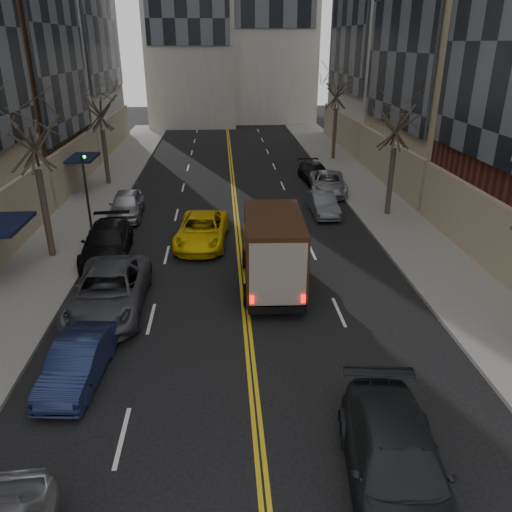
{
  "coord_description": "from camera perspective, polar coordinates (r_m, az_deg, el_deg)",
  "views": [
    {
      "loc": [
        -0.74,
        -2.15,
        9.35
      ],
      "look_at": [
        0.4,
        14.44,
        2.2
      ],
      "focal_mm": 35.0,
      "sensor_mm": 36.0,
      "label": 1
    }
  ],
  "objects": [
    {
      "name": "taxi",
      "position": [
        25.06,
        -6.22,
        2.96
      ],
      "size": [
        2.84,
        5.35,
        1.43
      ],
      "primitive_type": "imported",
      "rotation": [
        0.0,
        0.0,
        -0.09
      ],
      "color": "yellow",
      "rests_on": "ground"
    },
    {
      "name": "parked_lf_d",
      "position": [
        24.36,
        -16.68,
        1.57
      ],
      "size": [
        2.48,
        5.32,
        1.5
      ],
      "primitive_type": "imported",
      "rotation": [
        0.0,
        0.0,
        0.07
      ],
      "color": "black",
      "rests_on": "ground"
    },
    {
      "name": "parked_lf_c",
      "position": [
        19.45,
        -16.49,
        -3.86
      ],
      "size": [
        2.73,
        5.79,
        1.6
      ],
      "primitive_type": "imported",
      "rotation": [
        0.0,
        0.0,
        0.01
      ],
      "color": "#43444A",
      "rests_on": "ground"
    },
    {
      "name": "parked_rt_c",
      "position": [
        36.85,
        6.75,
        9.44
      ],
      "size": [
        2.2,
        4.6,
        1.29
      ],
      "primitive_type": "imported",
      "rotation": [
        0.0,
        0.0,
        0.09
      ],
      "color": "black",
      "rests_on": "ground"
    },
    {
      "name": "tree_lf_far",
      "position": [
        36.22,
        -17.56,
        16.97
      ],
      "size": [
        3.2,
        3.2,
        8.12
      ],
      "color": "#382D23",
      "rests_on": "sidewalk_left"
    },
    {
      "name": "parked_rt_b",
      "position": [
        34.01,
        8.23,
        8.28
      ],
      "size": [
        2.88,
        5.23,
        1.39
      ],
      "primitive_type": "imported",
      "rotation": [
        0.0,
        0.0,
        -0.12
      ],
      "color": "#B5B6BD",
      "rests_on": "ground"
    },
    {
      "name": "tree_rt_mid",
      "position": [
        28.96,
        15.97,
        16.1
      ],
      "size": [
        3.2,
        3.2,
        8.32
      ],
      "color": "#382D23",
      "rests_on": "sidewalk_right"
    },
    {
      "name": "parked_lf_e",
      "position": [
        29.79,
        -14.59,
        5.7
      ],
      "size": [
        1.95,
        4.44,
        1.49
      ],
      "primitive_type": "imported",
      "rotation": [
        0.0,
        0.0,
        0.04
      ],
      "color": "#9FA1A6",
      "rests_on": "ground"
    },
    {
      "name": "pedestrian",
      "position": [
        22.01,
        1.22,
        0.26
      ],
      "size": [
        0.44,
        0.6,
        1.51
      ],
      "primitive_type": "imported",
      "rotation": [
        0.0,
        0.0,
        1.72
      ],
      "color": "black",
      "rests_on": "ground"
    },
    {
      "name": "parked_lf_b",
      "position": [
        15.97,
        -19.71,
        -11.33
      ],
      "size": [
        1.7,
        4.02,
        1.29
      ],
      "primitive_type": "imported",
      "rotation": [
        0.0,
        0.0,
        -0.09
      ],
      "color": "#131C3E",
      "rests_on": "ground"
    },
    {
      "name": "ups_truck",
      "position": [
        20.11,
        1.91,
        0.65
      ],
      "size": [
        2.58,
        5.97,
        3.23
      ],
      "rotation": [
        0.0,
        0.0,
        -0.03
      ],
      "color": "black",
      "rests_on": "ground"
    },
    {
      "name": "sidewalk_right",
      "position": [
        32.11,
        13.98,
        5.77
      ],
      "size": [
        4.0,
        66.0,
        0.15
      ],
      "primitive_type": "cube",
      "color": "slate",
      "rests_on": "ground"
    },
    {
      "name": "parked_rt_a",
      "position": [
        29.57,
        7.68,
        5.91
      ],
      "size": [
        1.37,
        3.87,
        1.27
      ],
      "primitive_type": "imported",
      "rotation": [
        0.0,
        0.0,
        0.01
      ],
      "color": "#505458",
      "rests_on": "ground"
    },
    {
      "name": "traffic_signal",
      "position": [
        25.89,
        -18.85,
        7.39
      ],
      "size": [
        0.29,
        0.26,
        4.7
      ],
      "color": "black",
      "rests_on": "sidewalk_left"
    },
    {
      "name": "tree_rt_far",
      "position": [
        43.3,
        9.34,
        19.52
      ],
      "size": [
        3.2,
        3.2,
        9.11
      ],
      "color": "#382D23",
      "rests_on": "sidewalk_right"
    },
    {
      "name": "tree_lf_mid",
      "position": [
        23.73,
        -24.6,
        14.59
      ],
      "size": [
        3.2,
        3.2,
        8.91
      ],
      "color": "#382D23",
      "rests_on": "sidewalk_left"
    },
    {
      "name": "observer_sedan",
      "position": [
        12.3,
        15.73,
        -22.05
      ],
      "size": [
        2.79,
        5.57,
        1.55
      ],
      "rotation": [
        0.0,
        0.0,
        -0.12
      ],
      "color": "black",
      "rests_on": "ground"
    },
    {
      "name": "sidewalk_left",
      "position": [
        31.69,
        -18.93,
        4.96
      ],
      "size": [
        4.0,
        66.0,
        0.15
      ],
      "primitive_type": "cube",
      "color": "slate",
      "rests_on": "ground"
    }
  ]
}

